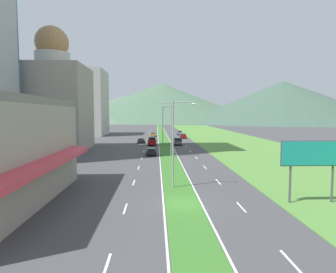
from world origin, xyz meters
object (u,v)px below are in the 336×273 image
at_px(billboard_roadside, 313,156).
at_px(car_5, 151,151).
at_px(car_2, 183,136).
at_px(street_lamp_mid, 169,126).
at_px(pickup_truck_0, 152,141).
at_px(street_lamp_near, 175,139).
at_px(street_lamp_far, 164,123).
at_px(car_3, 180,133).
at_px(car_4, 141,140).
at_px(pickup_truck_1, 178,141).
at_px(car_1, 153,134).
at_px(car_0, 152,139).

xyz_separation_m(billboard_roadside, car_5, (-15.23, 31.61, -3.65)).
bearing_deg(car_2, car_5, -14.39).
relative_size(street_lamp_mid, pickup_truck_0, 1.91).
xyz_separation_m(street_lamp_near, car_5, (-3.10, 25.58, -4.75)).
bearing_deg(street_lamp_far, car_3, 78.60).
bearing_deg(street_lamp_far, billboard_roadside, -76.73).
bearing_deg(pickup_truck_0, street_lamp_mid, -170.27).
bearing_deg(street_lamp_near, car_4, 97.37).
height_order(car_4, pickup_truck_0, pickup_truck_0).
distance_m(street_lamp_near, pickup_truck_1, 44.35).
relative_size(car_2, car_4, 1.01).
distance_m(street_lamp_mid, car_1, 50.71).
xyz_separation_m(car_4, pickup_truck_1, (9.90, -5.30, 0.26)).
height_order(street_lamp_far, car_2, street_lamp_far).
distance_m(street_lamp_near, street_lamp_far, 45.43).
height_order(street_lamp_near, car_2, street_lamp_near).
bearing_deg(car_3, street_lamp_mid, -6.55).
bearing_deg(car_3, car_1, -56.61).
xyz_separation_m(car_0, car_5, (0.24, -29.82, 0.01)).
bearing_deg(street_lamp_mid, car_3, 83.45).
bearing_deg(car_5, car_0, 0.46).
height_order(car_0, car_4, car_0).
distance_m(street_lamp_far, car_1, 28.28).
bearing_deg(car_2, car_1, -129.21).
xyz_separation_m(car_2, pickup_truck_0, (-10.17, -20.78, 0.20)).
relative_size(car_4, pickup_truck_1, 0.80).
bearing_deg(street_lamp_mid, car_0, 96.51).
xyz_separation_m(car_2, car_3, (0.01, 15.13, 0.04)).
height_order(car_0, car_3, car_3).
distance_m(street_lamp_mid, pickup_truck_1, 22.03).
bearing_deg(pickup_truck_1, street_lamp_mid, -8.39).
relative_size(street_lamp_near, car_5, 2.10).
relative_size(car_1, car_4, 1.00).
bearing_deg(car_3, car_4, -23.56).
relative_size(billboard_roadside, car_5, 1.28).
relative_size(street_lamp_far, pickup_truck_1, 1.88).
bearing_deg(car_3, street_lamp_far, -11.40).
relative_size(street_lamp_far, car_0, 2.49).
distance_m(street_lamp_far, billboard_roadside, 52.88).
bearing_deg(street_lamp_near, street_lamp_mid, 89.02).
height_order(street_lamp_mid, car_1, street_lamp_mid).
distance_m(car_2, car_5, 40.36).
xyz_separation_m(car_4, pickup_truck_0, (3.13, -5.38, 0.26)).
height_order(car_5, pickup_truck_1, pickup_truck_1).
xyz_separation_m(billboard_roadside, car_0, (-15.47, 61.43, -3.66)).
relative_size(street_lamp_near, billboard_roadside, 1.64).
bearing_deg(car_3, pickup_truck_1, -5.45).
relative_size(car_0, car_2, 0.94).
xyz_separation_m(billboard_roadside, pickup_truck_0, (-15.38, 49.92, -3.40)).
xyz_separation_m(car_0, car_4, (-3.04, -6.12, -0.00)).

